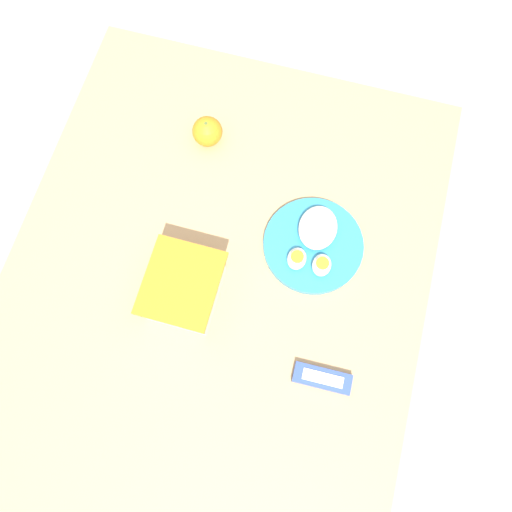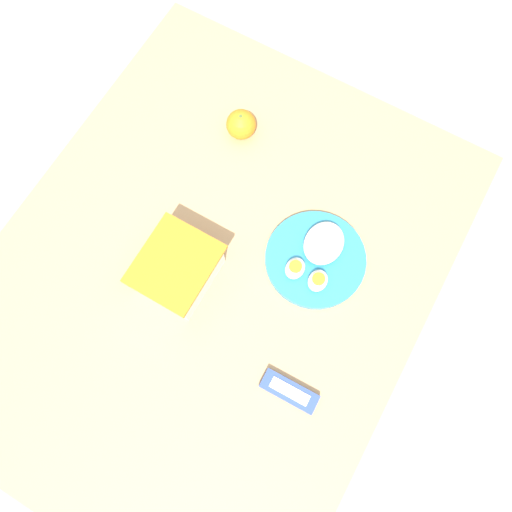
{
  "view_description": "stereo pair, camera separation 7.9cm",
  "coord_description": "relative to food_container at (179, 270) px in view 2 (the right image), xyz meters",
  "views": [
    {
      "loc": [
        -0.23,
        -0.16,
        1.84
      ],
      "look_at": [
        0.07,
        -0.08,
        0.8
      ],
      "focal_mm": 35.0,
      "sensor_mm": 36.0,
      "label": 1
    },
    {
      "loc": [
        -0.2,
        -0.23,
        1.84
      ],
      "look_at": [
        0.07,
        -0.08,
        0.8
      ],
      "focal_mm": 35.0,
      "sensor_mm": 36.0,
      "label": 2
    }
  ],
  "objects": [
    {
      "name": "candy_bar",
      "position": [
        -0.1,
        -0.33,
        -0.04
      ],
      "size": [
        0.05,
        0.12,
        0.02
      ],
      "color": "#334C9E",
      "rests_on": "table"
    },
    {
      "name": "orange_fruit",
      "position": [
        0.38,
        0.07,
        -0.01
      ],
      "size": [
        0.07,
        0.07,
        0.07
      ],
      "color": "orange",
      "rests_on": "table"
    },
    {
      "name": "rice_plate",
      "position": [
        0.18,
        -0.24,
        -0.03
      ],
      "size": [
        0.22,
        0.22,
        0.05
      ],
      "color": "teal",
      "rests_on": "table"
    },
    {
      "name": "food_container",
      "position": [
        0.0,
        0.0,
        0.0
      ],
      "size": [
        0.17,
        0.15,
        0.1
      ],
      "color": "white",
      "rests_on": "table"
    },
    {
      "name": "ground_plane",
      "position": [
        0.04,
        -0.05,
        -0.82
      ],
      "size": [
        10.0,
        10.0,
        0.0
      ],
      "primitive_type": "plane",
      "color": "#B2A899"
    },
    {
      "name": "table",
      "position": [
        0.04,
        -0.05,
        -0.15
      ],
      "size": [
        1.17,
        0.93,
        0.77
      ],
      "color": "tan",
      "rests_on": "ground_plane"
    }
  ]
}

